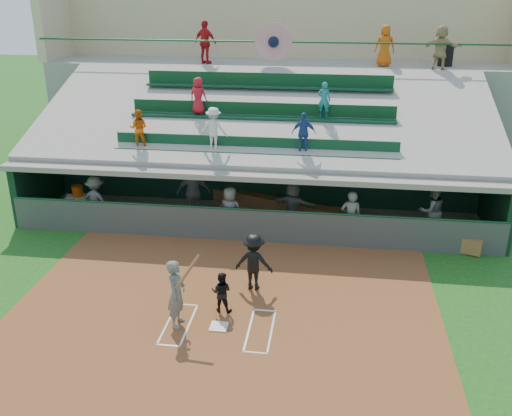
# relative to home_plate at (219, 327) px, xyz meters

# --- Properties ---
(ground) EXTENTS (100.00, 100.00, 0.00)m
(ground) POSITION_rel_home_plate_xyz_m (0.00, 0.00, -0.04)
(ground) COLOR #184D15
(ground) RESTS_ON ground
(dirt_slab) EXTENTS (11.00, 9.00, 0.02)m
(dirt_slab) POSITION_rel_home_plate_xyz_m (0.00, 0.50, -0.03)
(dirt_slab) COLOR brown
(dirt_slab) RESTS_ON ground
(home_plate) EXTENTS (0.43, 0.43, 0.03)m
(home_plate) POSITION_rel_home_plate_xyz_m (0.00, 0.00, 0.00)
(home_plate) COLOR silver
(home_plate) RESTS_ON dirt_slab
(batters_box_chalk) EXTENTS (2.65, 1.85, 0.01)m
(batters_box_chalk) POSITION_rel_home_plate_xyz_m (0.00, 0.00, -0.01)
(batters_box_chalk) COLOR white
(batters_box_chalk) RESTS_ON dirt_slab
(dugout_floor) EXTENTS (16.00, 3.50, 0.04)m
(dugout_floor) POSITION_rel_home_plate_xyz_m (0.00, 6.75, -0.02)
(dugout_floor) COLOR gray
(dugout_floor) RESTS_ON ground
(concourse_slab) EXTENTS (20.00, 3.00, 4.60)m
(concourse_slab) POSITION_rel_home_plate_xyz_m (0.00, 13.50, 2.26)
(concourse_slab) COLOR gray
(concourse_slab) RESTS_ON ground
(grandstand) EXTENTS (20.40, 10.40, 7.80)m
(grandstand) POSITION_rel_home_plate_xyz_m (-0.01, 10.51, 2.23)
(grandstand) COLOR #464B46
(grandstand) RESTS_ON ground
(batter_at_plate) EXTENTS (0.85, 0.75, 1.95)m
(batter_at_plate) POSITION_rel_home_plate_xyz_m (-1.01, -0.02, 0.87)
(batter_at_plate) COLOR #565853
(batter_at_plate) RESTS_ON dirt_slab
(catcher) EXTENTS (0.55, 0.44, 1.09)m
(catcher) POSITION_rel_home_plate_xyz_m (-0.07, 0.76, 0.53)
(catcher) COLOR black
(catcher) RESTS_ON dirt_slab
(home_umpire) EXTENTS (1.09, 0.69, 1.61)m
(home_umpire) POSITION_rel_home_plate_xyz_m (0.58, 2.01, 0.79)
(home_umpire) COLOR black
(home_umpire) RESTS_ON dirt_slab
(dugout_bench) EXTENTS (15.17, 6.43, 0.48)m
(dugout_bench) POSITION_rel_home_plate_xyz_m (-0.21, 7.97, 0.25)
(dugout_bench) COLOR #956336
(dugout_bench) RESTS_ON dugout_floor
(white_table) EXTENTS (0.97, 0.81, 0.74)m
(white_table) POSITION_rel_home_plate_xyz_m (-6.32, 6.23, 0.38)
(white_table) COLOR white
(white_table) RESTS_ON dugout_floor
(water_cooler) EXTENTS (0.38, 0.38, 0.38)m
(water_cooler) POSITION_rel_home_plate_xyz_m (-6.32, 6.27, 0.94)
(water_cooler) COLOR #C8490B
(water_cooler) RESTS_ON white_table
(dugout_player_a) EXTENTS (1.22, 0.87, 1.71)m
(dugout_player_a) POSITION_rel_home_plate_xyz_m (-5.40, 5.68, 0.86)
(dugout_player_a) COLOR #535651
(dugout_player_a) RESTS_ON dugout_floor
(dugout_player_b) EXTENTS (1.25, 0.73, 1.99)m
(dugout_player_b) POSITION_rel_home_plate_xyz_m (-2.17, 6.53, 1.00)
(dugout_player_b) COLOR #60635E
(dugout_player_b) RESTS_ON dugout_floor
(dugout_player_c) EXTENTS (0.93, 0.74, 1.66)m
(dugout_player_c) POSITION_rel_home_plate_xyz_m (-0.67, 5.39, 0.84)
(dugout_player_c) COLOR #51534F
(dugout_player_c) RESTS_ON dugout_floor
(dugout_player_d) EXTENTS (1.63, 0.85, 1.68)m
(dugout_player_d) POSITION_rel_home_plate_xyz_m (1.34, 6.13, 0.85)
(dugout_player_d) COLOR #545651
(dugout_player_d) RESTS_ON dugout_floor
(dugout_player_e) EXTENTS (0.67, 0.46, 1.79)m
(dugout_player_e) POSITION_rel_home_plate_xyz_m (3.24, 5.23, 0.90)
(dugout_player_e) COLOR #51544F
(dugout_player_e) RESTS_ON dugout_floor
(dugout_player_f) EXTENTS (1.06, 0.94, 1.82)m
(dugout_player_f) POSITION_rel_home_plate_xyz_m (5.86, 6.12, 0.92)
(dugout_player_f) COLOR #60635E
(dugout_player_f) RESTS_ON dugout_floor
(trash_bin) EXTENTS (0.60, 0.60, 0.90)m
(trash_bin) POSITION_rel_home_plate_xyz_m (6.99, 13.27, 5.02)
(trash_bin) COLOR black
(trash_bin) RESTS_ON concourse_slab
(concourse_staff_a) EXTENTS (1.12, 0.80, 1.77)m
(concourse_staff_a) POSITION_rel_home_plate_xyz_m (-2.94, 12.59, 5.45)
(concourse_staff_a) COLOR red
(concourse_staff_a) RESTS_ON concourse_slab
(concourse_staff_b) EXTENTS (0.82, 0.55, 1.65)m
(concourse_staff_b) POSITION_rel_home_plate_xyz_m (4.47, 12.86, 5.39)
(concourse_staff_b) COLOR #C3500B
(concourse_staff_b) RESTS_ON concourse_slab
(concourse_staff_c) EXTENTS (1.65, 1.12, 1.71)m
(concourse_staff_c) POSITION_rel_home_plate_xyz_m (6.58, 12.22, 5.42)
(concourse_staff_c) COLOR tan
(concourse_staff_c) RESTS_ON concourse_slab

